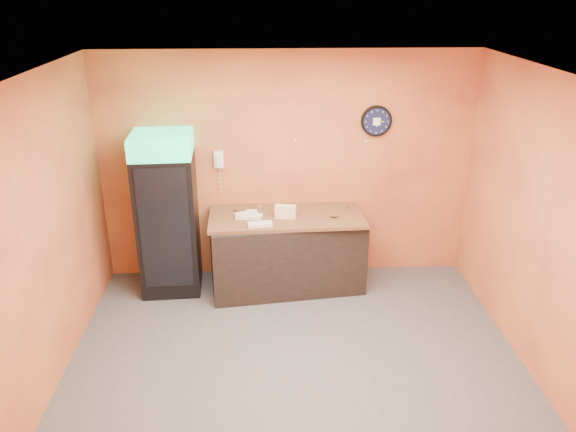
{
  "coord_description": "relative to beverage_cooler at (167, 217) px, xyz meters",
  "views": [
    {
      "loc": [
        -0.29,
        -4.5,
        3.5
      ],
      "look_at": [
        -0.05,
        0.6,
        1.35
      ],
      "focal_mm": 35.0,
      "sensor_mm": 36.0,
      "label": 1
    }
  ],
  "objects": [
    {
      "name": "floor",
      "position": [
        1.42,
        -1.61,
        -0.94
      ],
      "size": [
        4.5,
        4.5,
        0.0
      ],
      "primitive_type": "plane",
      "color": "#47474C",
      "rests_on": "ground"
    },
    {
      "name": "back_wall",
      "position": [
        1.42,
        0.39,
        0.46
      ],
      "size": [
        4.5,
        0.02,
        2.8
      ],
      "primitive_type": "cube",
      "color": "orange",
      "rests_on": "floor"
    },
    {
      "name": "left_wall",
      "position": [
        -0.83,
        -1.61,
        0.46
      ],
      "size": [
        0.02,
        4.0,
        2.8
      ],
      "primitive_type": "cube",
      "color": "orange",
      "rests_on": "floor"
    },
    {
      "name": "right_wall",
      "position": [
        3.67,
        -1.61,
        0.46
      ],
      "size": [
        0.02,
        4.0,
        2.8
      ],
      "primitive_type": "cube",
      "color": "orange",
      "rests_on": "floor"
    },
    {
      "name": "ceiling",
      "position": [
        1.42,
        -1.61,
        1.86
      ],
      "size": [
        4.5,
        4.0,
        0.02
      ],
      "primitive_type": "cube",
      "color": "white",
      "rests_on": "back_wall"
    },
    {
      "name": "beverage_cooler",
      "position": [
        0.0,
        0.0,
        0.0
      ],
      "size": [
        0.71,
        0.72,
        1.93
      ],
      "rotation": [
        0.0,
        0.0,
        0.05
      ],
      "color": "black",
      "rests_on": "floor"
    },
    {
      "name": "prep_counter",
      "position": [
        1.4,
        -0.01,
        -0.49
      ],
      "size": [
        1.89,
        1.02,
        0.9
      ],
      "primitive_type": "cube",
      "rotation": [
        0.0,
        0.0,
        0.12
      ],
      "color": "black",
      "rests_on": "floor"
    },
    {
      "name": "wall_clock",
      "position": [
        2.48,
        0.36,
        1.03
      ],
      "size": [
        0.37,
        0.06,
        0.37
      ],
      "color": "black",
      "rests_on": "back_wall"
    },
    {
      "name": "wall_phone",
      "position": [
        0.61,
        0.34,
        0.59
      ],
      "size": [
        0.11,
        0.1,
        0.2
      ],
      "color": "white",
      "rests_on": "back_wall"
    },
    {
      "name": "butcher_paper",
      "position": [
        1.4,
        -0.01,
        -0.02
      ],
      "size": [
        1.85,
        0.88,
        0.04
      ],
      "primitive_type": "cube",
      "rotation": [
        0.0,
        0.0,
        0.04
      ],
      "color": "brown",
      "rests_on": "prep_counter"
    },
    {
      "name": "sub_roll_stack",
      "position": [
        1.39,
        -0.08,
        0.08
      ],
      "size": [
        0.26,
        0.14,
        0.15
      ],
      "rotation": [
        0.0,
        0.0,
        -0.22
      ],
      "color": "#F7E6C0",
      "rests_on": "butcher_paper"
    },
    {
      "name": "wrapped_sandwich_left",
      "position": [
        0.96,
        -0.08,
        0.02
      ],
      "size": [
        0.32,
        0.17,
        0.04
      ],
      "primitive_type": "cube",
      "rotation": [
        0.0,
        0.0,
        -0.16
      ],
      "color": "silver",
      "rests_on": "butcher_paper"
    },
    {
      "name": "wrapped_sandwich_mid",
      "position": [
        1.09,
        -0.3,
        0.02
      ],
      "size": [
        0.29,
        0.14,
        0.04
      ],
      "primitive_type": "cube",
      "rotation": [
        0.0,
        0.0,
        0.13
      ],
      "color": "silver",
      "rests_on": "butcher_paper"
    },
    {
      "name": "wrapped_sandwich_right",
      "position": [
        0.93,
        0.0,
        0.02
      ],
      "size": [
        0.28,
        0.18,
        0.04
      ],
      "primitive_type": "cube",
      "rotation": [
        0.0,
        0.0,
        0.32
      ],
      "color": "silver",
      "rests_on": "butcher_paper"
    },
    {
      "name": "kitchen_tool",
      "position": [
        1.08,
        0.14,
        0.03
      ],
      "size": [
        0.07,
        0.07,
        0.07
      ],
      "primitive_type": "cylinder",
      "color": "silver",
      "rests_on": "butcher_paper"
    }
  ]
}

